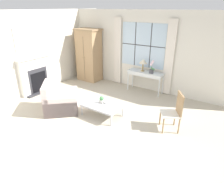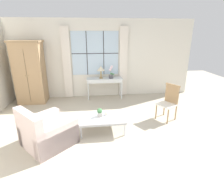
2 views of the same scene
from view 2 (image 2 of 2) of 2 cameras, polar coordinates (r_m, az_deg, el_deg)
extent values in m
plane|color=#B2A893|center=(4.12, -3.80, -15.64)|extent=(14.00, 14.00, 0.00)
cube|color=silver|center=(6.50, -5.43, 10.43)|extent=(7.20, 0.06, 2.80)
cube|color=silver|center=(6.44, -5.48, 12.26)|extent=(1.67, 0.01, 1.53)
cube|color=#2D2D33|center=(6.44, -8.21, 12.15)|extent=(0.02, 0.02, 1.53)
cube|color=#2D2D33|center=(6.45, -2.74, 12.33)|extent=(0.02, 0.02, 1.53)
cube|color=#2D2D33|center=(6.44, -5.48, 12.25)|extent=(1.67, 0.02, 0.02)
cube|color=silver|center=(6.50, -14.54, 8.90)|extent=(0.30, 0.06, 2.53)
cube|color=silver|center=(6.54, 3.75, 9.50)|extent=(0.30, 0.06, 2.53)
cube|color=tan|center=(6.52, -25.15, 5.35)|extent=(0.90, 0.63, 2.03)
cube|color=#977752|center=(6.40, -26.46, 14.48)|extent=(0.98, 0.69, 0.06)
cube|color=brown|center=(6.24, -25.97, 4.30)|extent=(0.01, 0.01, 1.71)
sphere|color=#997F4C|center=(6.24, -26.48, 4.62)|extent=(0.03, 0.03, 0.03)
sphere|color=#997F4C|center=(6.21, -25.61, 4.68)|extent=(0.03, 0.03, 0.03)
cube|color=silver|center=(6.35, -2.43, 4.23)|extent=(1.29, 0.43, 0.03)
cube|color=silver|center=(6.36, -2.42, 3.66)|extent=(1.24, 0.41, 0.10)
cylinder|color=silver|center=(6.27, -7.78, 0.29)|extent=(0.04, 0.04, 0.73)
cylinder|color=silver|center=(6.35, 3.18, 0.68)|extent=(0.04, 0.04, 0.73)
cylinder|color=silver|center=(6.61, -7.74, 1.24)|extent=(0.04, 0.04, 0.73)
cylinder|color=silver|center=(6.68, 2.69, 1.60)|extent=(0.04, 0.04, 0.73)
cylinder|color=#9E7F47|center=(6.34, -3.60, 4.45)|extent=(0.13, 0.13, 0.02)
cylinder|color=#9E7F47|center=(6.31, -3.63, 5.70)|extent=(0.05, 0.05, 0.26)
cone|color=beige|center=(6.26, -3.66, 7.57)|extent=(0.28, 0.28, 0.16)
cylinder|color=#4C4C51|center=(6.30, -0.35, 4.88)|extent=(0.16, 0.16, 0.13)
cylinder|color=#47844C|center=(6.25, -0.36, 6.88)|extent=(0.01, 0.01, 0.33)
cube|color=#47844C|center=(6.29, 0.08, 5.80)|extent=(0.15, 0.02, 0.09)
sphere|color=silver|center=(6.26, -0.62, 7.04)|extent=(0.09, 0.09, 0.09)
sphere|color=silver|center=(6.25, -0.37, 7.57)|extent=(0.09, 0.09, 0.09)
sphere|color=silver|center=(6.24, -0.12, 8.10)|extent=(0.09, 0.09, 0.09)
cube|color=beige|center=(4.13, -19.88, -13.05)|extent=(1.30, 1.30, 0.45)
cube|color=beige|center=(3.79, -25.70, -9.23)|extent=(0.74, 0.78, 0.43)
cube|color=beige|center=(4.38, -22.36, -10.41)|extent=(0.82, 0.78, 0.59)
cube|color=beige|center=(3.82, -17.23, -14.25)|extent=(0.82, 0.78, 0.59)
cube|color=white|center=(5.05, 17.44, -4.12)|extent=(0.61, 0.61, 0.03)
cube|color=#9E7A51|center=(5.12, 18.97, -0.85)|extent=(0.25, 0.36, 0.49)
cube|color=#9E7A51|center=(5.05, 19.28, 1.98)|extent=(0.27, 0.38, 0.05)
cylinder|color=#9E7A51|center=(4.91, 17.77, -7.77)|extent=(0.04, 0.04, 0.42)
cylinder|color=#9E7A51|center=(5.09, 14.22, -6.41)|extent=(0.04, 0.04, 0.42)
cylinder|color=#9E7A51|center=(5.20, 20.11, -6.47)|extent=(0.04, 0.04, 0.42)
cylinder|color=#9E7A51|center=(5.38, 16.67, -5.25)|extent=(0.04, 0.04, 0.42)
cube|color=silver|center=(4.33, -3.21, -8.47)|extent=(1.12, 0.70, 0.03)
cube|color=#B1B3B8|center=(4.34, -3.20, -8.85)|extent=(1.09, 0.69, 0.04)
cylinder|color=silver|center=(4.16, -10.09, -12.81)|extent=(0.04, 0.04, 0.34)
cylinder|color=silver|center=(4.21, 4.17, -12.15)|extent=(0.04, 0.04, 0.34)
cylinder|color=silver|center=(4.68, -9.69, -8.99)|extent=(0.04, 0.04, 0.34)
cylinder|color=silver|center=(4.73, 2.84, -8.46)|extent=(0.04, 0.04, 0.34)
cube|color=#BCB7AD|center=(4.35, -4.00, -7.43)|extent=(0.12, 0.12, 0.10)
sphere|color=#47844C|center=(4.31, -4.03, -6.31)|extent=(0.13, 0.13, 0.13)
cylinder|color=silver|center=(4.43, -1.78, -7.53)|extent=(0.12, 0.12, 0.01)
cylinder|color=white|center=(4.40, -1.78, -6.85)|extent=(0.08, 0.08, 0.10)
cylinder|color=black|center=(4.38, -1.79, -6.17)|extent=(0.00, 0.00, 0.01)
camera|label=1|loc=(3.28, 89.43, 10.67)|focal=32.00mm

